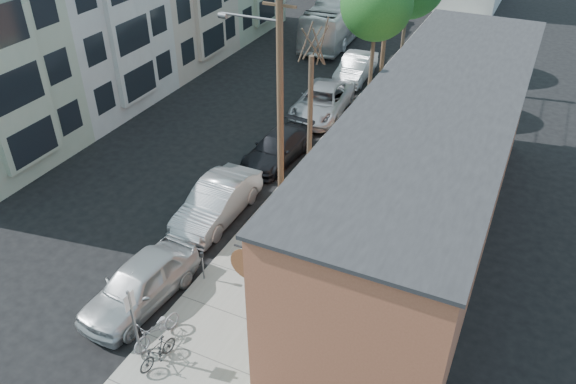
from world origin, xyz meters
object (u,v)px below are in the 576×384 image
at_px(parked_bike_a, 158,352).
at_px(car_3, 322,102).
at_px(parking_meter_near, 202,261).
at_px(car_1, 217,201).
at_px(car_2, 278,148).
at_px(patio_chair_a, 280,330).
at_px(sign_post, 133,318).
at_px(parking_meter_far, 310,142).
at_px(patio_chair_b, 286,312).
at_px(car_4, 356,68).
at_px(cyclist, 280,239).
at_px(car_0, 140,284).
at_px(patron_grey, 308,253).
at_px(tree_leafy_mid, 377,4).
at_px(parked_bike_b, 157,329).
at_px(tree_bare, 310,118).
at_px(patron_green, 272,338).
at_px(utility_pole_near, 279,88).
at_px(bus, 341,16).

bearing_deg(parked_bike_a, car_3, 106.62).
bearing_deg(parking_meter_near, car_1, 113.65).
bearing_deg(car_1, car_2, 87.82).
bearing_deg(patio_chair_a, sign_post, -156.70).
xyz_separation_m(sign_post, car_1, (-1.73, 7.68, -0.98)).
relative_size(parking_meter_far, patio_chair_b, 1.41).
bearing_deg(car_4, car_3, -92.38).
xyz_separation_m(cyclist, car_1, (-3.72, 1.49, -0.29)).
bearing_deg(car_0, patron_grey, 44.57).
relative_size(sign_post, tree_leafy_mid, 0.36).
bearing_deg(patio_chair_b, parked_bike_b, -127.30).
bearing_deg(tree_bare, parked_bike_b, -91.44).
distance_m(tree_leafy_mid, parked_bike_b, 21.66).
distance_m(cyclist, car_2, 7.88).
distance_m(car_2, car_4, 11.76).
relative_size(patron_grey, patron_green, 0.92).
distance_m(sign_post, patio_chair_a, 4.69).
distance_m(utility_pole_near, parked_bike_b, 10.56).
relative_size(parked_bike_a, parked_bike_b, 0.78).
bearing_deg(parking_meter_near, car_3, 95.47).
bearing_deg(car_2, patron_green, -60.05).
xyz_separation_m(patron_green, car_4, (-5.40, 23.21, -0.15)).
relative_size(tree_leafy_mid, parked_bike_a, 5.15).
distance_m(utility_pole_near, tree_bare, 3.35).
distance_m(parking_meter_near, patron_green, 4.51).
bearing_deg(patron_grey, parking_meter_near, -57.75).
bearing_deg(parking_meter_near, patio_chair_b, -10.17).
bearing_deg(car_3, tree_bare, -77.86).
distance_m(tree_leafy_mid, patron_grey, 16.64).
distance_m(car_1, car_2, 5.55).
bearing_deg(patio_chair_b, parking_meter_near, -173.74).
relative_size(sign_post, car_2, 0.57).
bearing_deg(patio_chair_b, car_2, 133.86).
bearing_deg(parked_bike_a, car_4, 105.05).
distance_m(car_2, car_3, 5.87).
bearing_deg(parked_bike_a, patron_grey, 77.76).
bearing_deg(bus, car_0, -85.85).
bearing_deg(parking_meter_far, parked_bike_a, -86.74).
height_order(tree_bare, tree_leafy_mid, tree_leafy_mid).
relative_size(patio_chair_b, car_0, 0.18).
bearing_deg(cyclist, patio_chair_b, 140.79).
height_order(utility_pole_near, car_3, utility_pole_near).
relative_size(parking_meter_far, bus, 0.10).
bearing_deg(bus, car_1, -84.62).
bearing_deg(car_4, parking_meter_far, -84.86).
xyz_separation_m(car_0, car_4, (0.00, 22.87, -0.03)).
height_order(car_3, car_4, car_4).
xyz_separation_m(car_1, car_4, (0.18, 17.30, -0.03)).
bearing_deg(patron_green, parking_meter_far, -164.11).
xyz_separation_m(utility_pole_near, car_2, (-1.59, 3.04, -4.69)).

